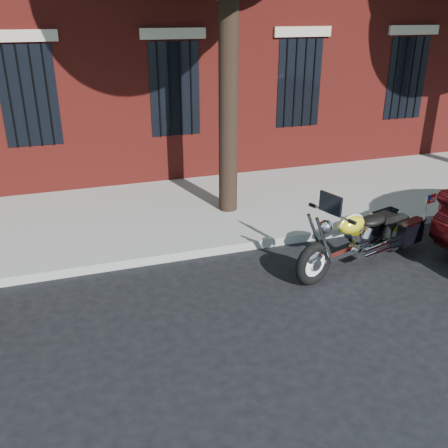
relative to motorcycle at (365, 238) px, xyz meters
name	(u,v)px	position (x,y,z in m)	size (l,w,h in m)	color
ground	(259,291)	(-1.90, -0.25, -0.47)	(120.00, 120.00, 0.00)	black
curb	(229,247)	(-1.90, 1.13, -0.40)	(40.00, 0.16, 0.15)	gray
sidewalk	(199,209)	(-1.90, 3.01, -0.40)	(40.00, 3.60, 0.15)	gray
motorcycle	(365,238)	(0.00, 0.00, 0.00)	(2.75, 1.27, 1.39)	black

